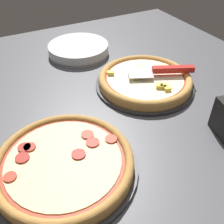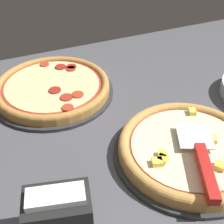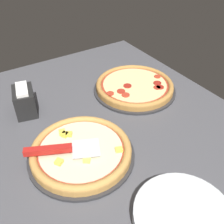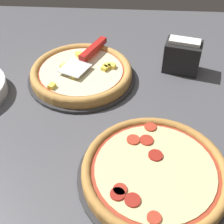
{
  "view_description": "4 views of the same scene",
  "coord_description": "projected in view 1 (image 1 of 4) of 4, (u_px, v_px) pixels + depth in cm",
  "views": [
    {
      "loc": [
        -62.24,
        40.63,
        51.03
      ],
      "look_at": [
        -9.72,
        13.07,
        3.0
      ],
      "focal_mm": 42.0,
      "sensor_mm": 36.0,
      "label": 1
    },
    {
      "loc": [
        -35.01,
        -45.75,
        52.56
      ],
      "look_at": [
        -9.72,
        13.07,
        3.0
      ],
      "focal_mm": 50.0,
      "sensor_mm": 36.0,
      "label": 2
    },
    {
      "loc": [
        55.58,
        -28.59,
        63.41
      ],
      "look_at": [
        -9.72,
        13.07,
        3.0
      ],
      "focal_mm": 42.0,
      "sensor_mm": 36.0,
      "label": 3
    },
    {
      "loc": [
        -13.86,
        75.67,
        59.9
      ],
      "look_at": [
        -9.72,
        13.07,
        3.0
      ],
      "focal_mm": 50.0,
      "sensor_mm": 36.0,
      "label": 4
    }
  ],
  "objects": [
    {
      "name": "pizza_front",
      "position": [
        145.0,
        79.0,
        0.91
      ],
      "size": [
        32.31,
        32.31,
        3.61
      ],
      "color": "#C68E47",
      "rests_on": "pizza_pan_front"
    },
    {
      "name": "pizza_back",
      "position": [
        64.0,
        162.0,
        0.62
      ],
      "size": [
        33.57,
        33.57,
        3.05
      ],
      "color": "#B77F3D",
      "rests_on": "pizza_pan_back"
    },
    {
      "name": "pizza_pan_front",
      "position": [
        144.0,
        85.0,
        0.92
      ],
      "size": [
        34.37,
        34.37,
        1.0
      ],
      "primitive_type": "cylinder",
      "color": "#2D2D30",
      "rests_on": "ground_plane"
    },
    {
      "name": "ground_plane",
      "position": [
        132.0,
        96.0,
        0.91
      ],
      "size": [
        137.65,
        118.54,
        3.6
      ],
      "primitive_type": "cube",
      "color": "#4C4C51"
    },
    {
      "name": "plate_stack",
      "position": [
        79.0,
        49.0,
        1.11
      ],
      "size": [
        25.24,
        25.24,
        4.2
      ],
      "color": "silver",
      "rests_on": "ground_plane"
    },
    {
      "name": "pizza_pan_back",
      "position": [
        65.0,
        168.0,
        0.64
      ],
      "size": [
        35.71,
        35.71,
        1.0
      ],
      "primitive_type": "cylinder",
      "color": "#2D2D30",
      "rests_on": "ground_plane"
    },
    {
      "name": "serving_spatula",
      "position": [
        167.0,
        70.0,
        0.9
      ],
      "size": [
        14.07,
        22.91,
        2.0
      ],
      "color": "silver",
      "rests_on": "pizza_front"
    }
  ]
}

